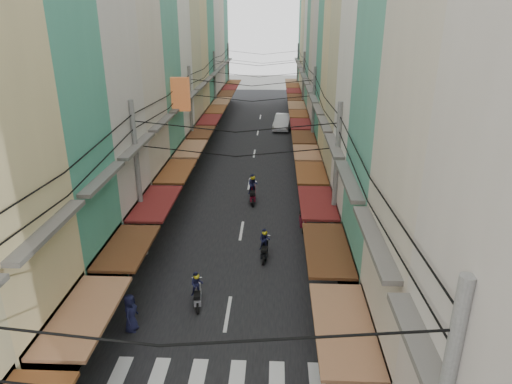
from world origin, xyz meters
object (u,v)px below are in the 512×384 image
(white_car, at_px, (283,129))
(market_umbrella, at_px, (382,306))
(bicycle, at_px, (383,266))
(traffic_sign, at_px, (375,340))

(white_car, xyz_separation_m, market_umbrella, (3.10, -36.18, 2.26))
(bicycle, xyz_separation_m, traffic_sign, (-2.28, -8.37, 2.17))
(white_car, relative_size, market_umbrella, 2.22)
(market_umbrella, bearing_deg, bicycle, 75.81)
(market_umbrella, bearing_deg, white_car, 94.90)
(bicycle, bearing_deg, traffic_sign, 172.81)
(white_car, bearing_deg, traffic_sign, -78.67)
(market_umbrella, xyz_separation_m, traffic_sign, (-0.59, -1.70, -0.09))
(traffic_sign, bearing_deg, white_car, 93.79)
(white_car, distance_m, market_umbrella, 36.38)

